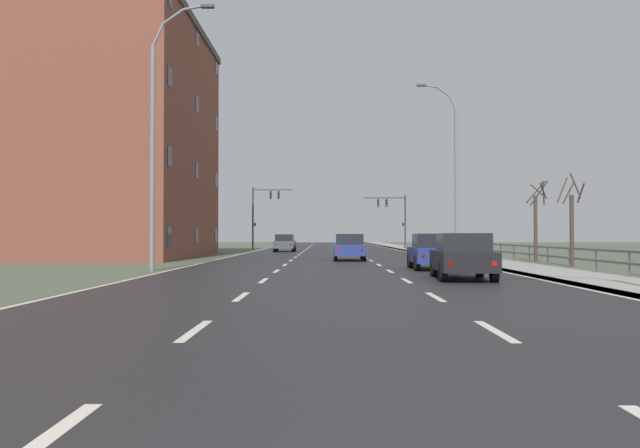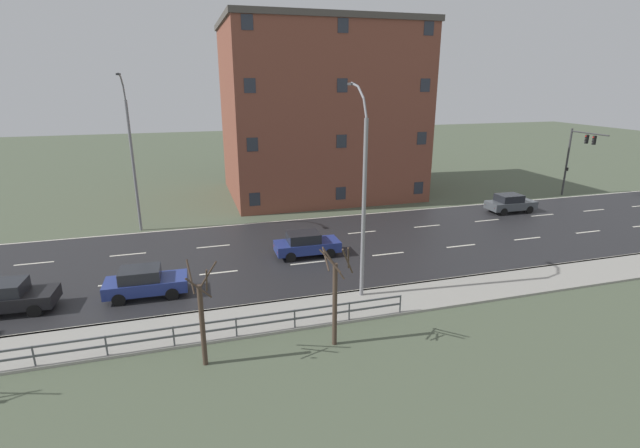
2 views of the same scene
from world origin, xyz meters
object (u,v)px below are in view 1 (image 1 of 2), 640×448
car_near_left (349,247)px  car_far_right (285,243)px  traffic_signal_right (395,212)px  traffic_signal_left (262,208)px  car_distant (462,256)px  car_near_right (432,251)px  brick_building (98,140)px  street_lamp_midground (454,173)px  street_lamp_left_bank (157,140)px

car_near_left → car_far_right: bearing=105.4°
traffic_signal_right → traffic_signal_left: traffic_signal_left is taller
car_distant → car_near_left: size_ratio=1.02×
car_near_right → brick_building: brick_building is taller
car_far_right → car_distant: (8.28, -35.07, 0.00)m
car_far_right → brick_building: size_ratio=0.23×
street_lamp_midground → car_near_left: size_ratio=2.60×
traffic_signal_right → traffic_signal_left: 13.78m
car_far_right → car_near_right: size_ratio=1.00×
car_distant → brick_building: size_ratio=0.24×
street_lamp_midground → car_far_right: bearing=122.2°
traffic_signal_right → brick_building: brick_building is taller
car_near_right → car_near_left: 10.05m
car_far_right → brick_building: brick_building is taller
traffic_signal_right → car_near_left: size_ratio=1.36×
street_lamp_midground → car_near_left: (-6.37, -1.23, -4.44)m
car_far_right → car_near_left: 19.99m
car_far_right → car_near_left: (5.05, -19.35, 0.00)m
street_lamp_left_bank → car_far_right: bearing=83.4°
car_far_right → street_lamp_left_bank: bearing=-95.9°
car_distant → street_lamp_midground: bearing=82.9°
traffic_signal_right → brick_building: (-22.65, -22.50, 4.19)m
brick_building → car_distant: bearing=-46.9°
street_lamp_left_bank → car_far_right: (3.46, 29.96, -4.69)m
car_distant → traffic_signal_right: bearing=90.2°
traffic_signal_right → car_near_right: 38.01m
car_near_left → brick_building: bearing=161.9°
car_far_right → car_near_left: same height
car_near_right → car_distant: same height
car_near_right → car_near_left: size_ratio=1.00×
traffic_signal_left → car_far_right: bearing=-72.0°
car_near_right → car_near_left: same height
traffic_signal_left → traffic_signal_right: bearing=-1.0°
car_near_right → car_distant: 6.22m
traffic_signal_right → car_near_right: size_ratio=1.36×
street_lamp_midground → traffic_signal_right: street_lamp_midground is taller
traffic_signal_right → car_near_left: bearing=-101.5°
car_distant → car_near_right: bearing=93.2°
street_lamp_midground → traffic_signal_left: bearing=117.8°
traffic_signal_left → car_near_left: size_ratio=1.57×
traffic_signal_right → car_distant: bearing=-93.3°
car_near_left → brick_building: brick_building is taller
street_lamp_left_bank → car_distant: size_ratio=2.69×
street_lamp_midground → car_near_right: (-3.11, -10.74, -4.44)m
street_lamp_midground → street_lamp_left_bank: (-14.88, -11.85, 0.25)m
traffic_signal_right → street_lamp_left_bank: bearing=-110.1°
traffic_signal_right → car_near_right: (-2.49, -37.80, -3.03)m
car_far_right → brick_building: bearing=-130.6°
street_lamp_left_bank → traffic_signal_left: bearing=89.3°
street_lamp_midground → traffic_signal_left: (-14.40, 27.31, -0.88)m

